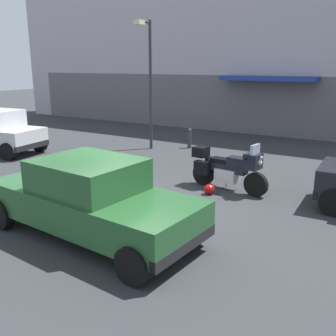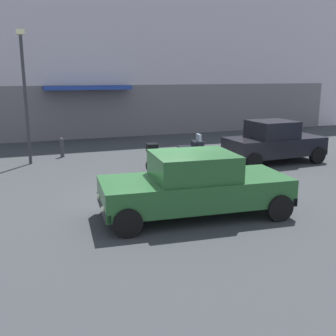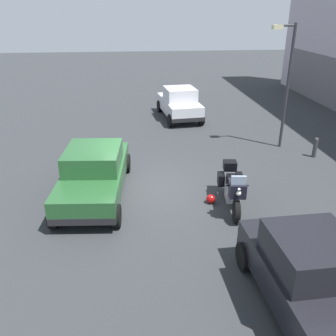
{
  "view_description": "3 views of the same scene",
  "coord_description": "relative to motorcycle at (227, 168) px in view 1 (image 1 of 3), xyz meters",
  "views": [
    {
      "loc": [
        5.26,
        -6.72,
        3.3
      ],
      "look_at": [
        0.47,
        1.15,
        0.81
      ],
      "focal_mm": 40.99,
      "sensor_mm": 36.0,
      "label": 1
    },
    {
      "loc": [
        -3.45,
        -9.87,
        3.37
      ],
      "look_at": [
        0.47,
        0.77,
        0.68
      ],
      "focal_mm": 42.45,
      "sensor_mm": 36.0,
      "label": 2
    },
    {
      "loc": [
        10.66,
        -0.3,
        5.47
      ],
      "look_at": [
        0.22,
        0.81,
        0.78
      ],
      "focal_mm": 38.72,
      "sensor_mm": 36.0,
      "label": 3
    }
  ],
  "objects": [
    {
      "name": "ground_plane",
      "position": [
        -1.46,
        -2.6,
        -0.62
      ],
      "size": [
        80.0,
        80.0,
        0.0
      ],
      "primitive_type": "plane",
      "color": "#2D3033"
    },
    {
      "name": "motorcycle",
      "position": [
        0.0,
        0.0,
        0.0
      ],
      "size": [
        2.26,
        0.88,
        1.36
      ],
      "rotation": [
        0.0,
        0.0,
        -0.13
      ],
      "color": "black",
      "rests_on": "ground"
    },
    {
      "name": "bollard_curbside",
      "position": [
        -3.45,
        4.28,
        -0.19
      ],
      "size": [
        0.16,
        0.16,
        0.81
      ],
      "color": "#333338",
      "rests_on": "ground"
    },
    {
      "name": "helmet",
      "position": [
        -0.24,
        -0.59,
        -0.48
      ],
      "size": [
        0.28,
        0.28,
        0.28
      ],
      "primitive_type": "sphere",
      "color": "#990C0C",
      "rests_on": "ground"
    },
    {
      "name": "streetlamp_curbside",
      "position": [
        -4.73,
        3.25,
        2.37
      ],
      "size": [
        0.28,
        0.94,
        4.93
      ],
      "color": "#2D2D33",
      "rests_on": "ground"
    },
    {
      "name": "car_sedan_far",
      "position": [
        -1.15,
        -4.09,
        0.16
      ],
      "size": [
        4.68,
        2.23,
        1.56
      ],
      "rotation": [
        0.0,
        0.0,
        3.06
      ],
      "color": "#235128",
      "rests_on": "ground"
    },
    {
      "name": "building_facade_rear",
      "position": [
        -1.46,
        10.01,
        4.58
      ],
      "size": [
        33.28,
        3.4,
        10.5
      ],
      "color": "#B2A8B2",
      "rests_on": "ground"
    }
  ]
}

